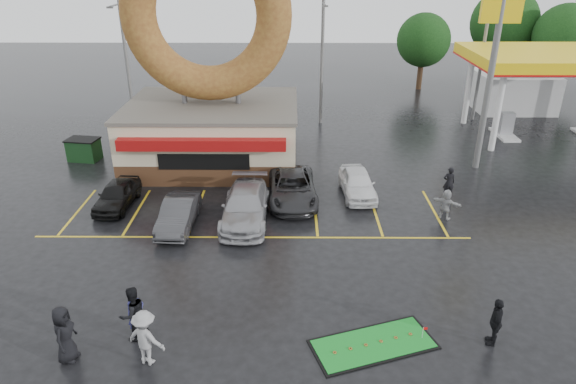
{
  "coord_description": "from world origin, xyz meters",
  "views": [
    {
      "loc": [
        1.78,
        -17.02,
        11.81
      ],
      "look_at": [
        1.64,
        3.62,
        2.2
      ],
      "focal_mm": 32.0,
      "sensor_mm": 36.0,
      "label": 1
    }
  ],
  "objects_px": {
    "streetlight_left": "(126,62)",
    "putting_green": "(373,344)",
    "shell_sign": "(496,43)",
    "person_blue": "(136,313)",
    "car_black": "(117,194)",
    "car_white": "(357,183)",
    "dumpster": "(84,150)",
    "car_grey": "(293,188)",
    "streetlight_right": "(482,58)",
    "car_silver": "(246,206)",
    "gas_station": "(539,75)",
    "car_dgrey": "(179,214)",
    "streetlight_mid": "(322,60)",
    "donut_shop": "(211,90)",
    "person_cameraman": "(496,322)"
  },
  "relations": [
    {
      "from": "streetlight_left",
      "to": "putting_green",
      "type": "bearing_deg",
      "value": -58.4
    },
    {
      "from": "shell_sign",
      "to": "person_blue",
      "type": "height_order",
      "value": "shell_sign"
    },
    {
      "from": "car_black",
      "to": "car_white",
      "type": "relative_size",
      "value": 0.93
    },
    {
      "from": "shell_sign",
      "to": "person_blue",
      "type": "distance_m",
      "value": 23.31
    },
    {
      "from": "person_blue",
      "to": "dumpster",
      "type": "distance_m",
      "value": 18.05
    },
    {
      "from": "car_grey",
      "to": "dumpster",
      "type": "bearing_deg",
      "value": 153.29
    },
    {
      "from": "streetlight_left",
      "to": "person_blue",
      "type": "bearing_deg",
      "value": -74.12
    },
    {
      "from": "streetlight_right",
      "to": "car_silver",
      "type": "height_order",
      "value": "streetlight_right"
    },
    {
      "from": "streetlight_right",
      "to": "car_white",
      "type": "height_order",
      "value": "streetlight_right"
    },
    {
      "from": "shell_sign",
      "to": "car_grey",
      "type": "distance_m",
      "value": 13.81
    },
    {
      "from": "streetlight_right",
      "to": "car_grey",
      "type": "xyz_separation_m",
      "value": [
        -14.15,
        -14.6,
        -4.06
      ]
    },
    {
      "from": "gas_station",
      "to": "car_dgrey",
      "type": "relative_size",
      "value": 3.36
    },
    {
      "from": "dumpster",
      "to": "gas_station",
      "type": "bearing_deg",
      "value": 23.16
    },
    {
      "from": "streetlight_left",
      "to": "car_silver",
      "type": "xyz_separation_m",
      "value": [
        9.58,
        -14.85,
        -4.01
      ]
    },
    {
      "from": "shell_sign",
      "to": "car_dgrey",
      "type": "relative_size",
      "value": 2.61
    },
    {
      "from": "car_dgrey",
      "to": "car_grey",
      "type": "xyz_separation_m",
      "value": [
        5.38,
        2.88,
        0.06
      ]
    },
    {
      "from": "car_silver",
      "to": "streetlight_mid",
      "type": "bearing_deg",
      "value": 75.39
    },
    {
      "from": "car_silver",
      "to": "car_grey",
      "type": "xyz_separation_m",
      "value": [
        2.27,
        2.25,
        -0.05
      ]
    },
    {
      "from": "car_grey",
      "to": "putting_green",
      "type": "xyz_separation_m",
      "value": [
        2.68,
        -11.01,
        -0.69
      ]
    },
    {
      "from": "streetlight_left",
      "to": "putting_green",
      "type": "distance_m",
      "value": 28.13
    },
    {
      "from": "gas_station",
      "to": "streetlight_right",
      "type": "bearing_deg",
      "value": 166.25
    },
    {
      "from": "streetlight_left",
      "to": "car_silver",
      "type": "height_order",
      "value": "streetlight_left"
    },
    {
      "from": "dumpster",
      "to": "putting_green",
      "type": "xyz_separation_m",
      "value": [
        15.74,
        -16.79,
        -0.62
      ]
    },
    {
      "from": "gas_station",
      "to": "car_black",
      "type": "distance_m",
      "value": 30.83
    },
    {
      "from": "gas_station",
      "to": "streetlight_mid",
      "type": "xyz_separation_m",
      "value": [
        -16.0,
        -0.02,
        1.08
      ]
    },
    {
      "from": "streetlight_right",
      "to": "person_blue",
      "type": "distance_m",
      "value": 31.99
    },
    {
      "from": "donut_shop",
      "to": "streetlight_right",
      "type": "xyz_separation_m",
      "value": [
        19.0,
        8.95,
        0.32
      ]
    },
    {
      "from": "car_dgrey",
      "to": "person_cameraman",
      "type": "xyz_separation_m",
      "value": [
        12.02,
        -7.99,
        0.21
      ]
    },
    {
      "from": "car_dgrey",
      "to": "car_white",
      "type": "bearing_deg",
      "value": 24.17
    },
    {
      "from": "donut_shop",
      "to": "streetlight_right",
      "type": "height_order",
      "value": "donut_shop"
    },
    {
      "from": "gas_station",
      "to": "person_blue",
      "type": "xyz_separation_m",
      "value": [
        -23.43,
        -24.13,
        -2.84
      ]
    },
    {
      "from": "car_black",
      "to": "car_silver",
      "type": "bearing_deg",
      "value": -8.97
    },
    {
      "from": "streetlight_mid",
      "to": "car_black",
      "type": "relative_size",
      "value": 2.34
    },
    {
      "from": "streetlight_right",
      "to": "person_cameraman",
      "type": "height_order",
      "value": "streetlight_right"
    },
    {
      "from": "streetlight_right",
      "to": "shell_sign",
      "type": "bearing_deg",
      "value": -106.83
    },
    {
      "from": "streetlight_mid",
      "to": "gas_station",
      "type": "bearing_deg",
      "value": 0.08
    },
    {
      "from": "shell_sign",
      "to": "car_white",
      "type": "height_order",
      "value": "shell_sign"
    },
    {
      "from": "gas_station",
      "to": "car_black",
      "type": "height_order",
      "value": "gas_station"
    },
    {
      "from": "shell_sign",
      "to": "streetlight_right",
      "type": "height_order",
      "value": "shell_sign"
    },
    {
      "from": "streetlight_left",
      "to": "car_white",
      "type": "xyz_separation_m",
      "value": [
        15.31,
        -11.92,
        -4.08
      ]
    },
    {
      "from": "streetlight_left",
      "to": "person_blue",
      "type": "relative_size",
      "value": 5.25
    },
    {
      "from": "streetlight_mid",
      "to": "car_dgrey",
      "type": "xyz_separation_m",
      "value": [
        -7.54,
        -16.48,
        -4.11
      ]
    },
    {
      "from": "person_cameraman",
      "to": "dumpster",
      "type": "bearing_deg",
      "value": -114.99
    },
    {
      "from": "streetlight_mid",
      "to": "dumpster",
      "type": "xyz_separation_m",
      "value": [
        -15.21,
        -7.83,
        -4.13
      ]
    },
    {
      "from": "car_silver",
      "to": "streetlight_left",
      "type": "bearing_deg",
      "value": 123.78
    },
    {
      "from": "car_dgrey",
      "to": "person_cameraman",
      "type": "bearing_deg",
      "value": -31.37
    },
    {
      "from": "car_silver",
      "to": "dumpster",
      "type": "bearing_deg",
      "value": 144.33
    },
    {
      "from": "donut_shop",
      "to": "shell_sign",
      "type": "relative_size",
      "value": 1.27
    },
    {
      "from": "car_white",
      "to": "person_cameraman",
      "type": "height_order",
      "value": "person_cameraman"
    },
    {
      "from": "person_blue",
      "to": "dumpster",
      "type": "bearing_deg",
      "value": 71.14
    }
  ]
}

